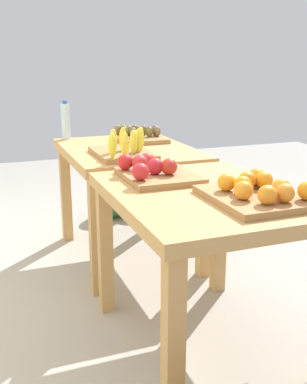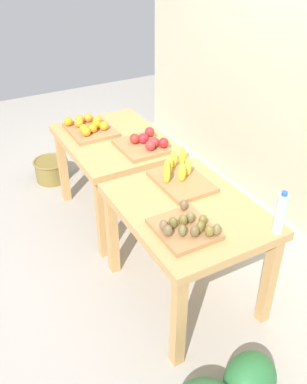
# 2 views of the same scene
# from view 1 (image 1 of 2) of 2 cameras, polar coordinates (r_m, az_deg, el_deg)

# --- Properties ---
(ground_plane) EXTENTS (8.00, 8.00, 0.00)m
(ground_plane) POSITION_cam_1_polar(r_m,az_deg,el_deg) (2.88, 0.55, -11.81)
(ground_plane) COLOR #A59E95
(display_table_left) EXTENTS (1.04, 0.80, 0.77)m
(display_table_left) POSITION_cam_1_polar(r_m,az_deg,el_deg) (2.15, 6.02, -2.78)
(display_table_left) COLOR tan
(display_table_left) RESTS_ON ground_plane
(display_table_right) EXTENTS (1.04, 0.80, 0.77)m
(display_table_right) POSITION_cam_1_polar(r_m,az_deg,el_deg) (3.15, -3.12, 3.34)
(display_table_right) COLOR tan
(display_table_right) RESTS_ON ground_plane
(orange_bin) EXTENTS (0.44, 0.38, 0.11)m
(orange_bin) POSITION_cam_1_polar(r_m,az_deg,el_deg) (1.99, 12.44, 0.01)
(orange_bin) COLOR #A27446
(orange_bin) RESTS_ON display_table_left
(apple_bin) EXTENTS (0.40, 0.36, 0.11)m
(apple_bin) POSITION_cam_1_polar(r_m,az_deg,el_deg) (2.30, -0.01, 2.51)
(apple_bin) COLOR #A27446
(apple_bin) RESTS_ON display_table_left
(banana_crate) EXTENTS (0.44, 0.32, 0.17)m
(banana_crate) POSITION_cam_1_polar(r_m,az_deg,el_deg) (2.83, -3.58, 5.12)
(banana_crate) COLOR #A27446
(banana_crate) RESTS_ON display_table_right
(kiwi_bin) EXTENTS (0.36, 0.32, 0.10)m
(kiwi_bin) POSITION_cam_1_polar(r_m,az_deg,el_deg) (3.37, -1.79, 6.76)
(kiwi_bin) COLOR #A27446
(kiwi_bin) RESTS_ON display_table_right
(water_bottle) EXTENTS (0.06, 0.06, 0.28)m
(water_bottle) POSITION_cam_1_polar(r_m,az_deg,el_deg) (3.48, -10.52, 8.37)
(water_bottle) COLOR silver
(water_bottle) RESTS_ON display_table_right
(watermelon_pile) EXTENTS (0.58, 0.73, 0.28)m
(watermelon_pile) POSITION_cam_1_polar(r_m,az_deg,el_deg) (4.18, -3.46, -0.86)
(watermelon_pile) COLOR #336D31
(watermelon_pile) RESTS_ON ground_plane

